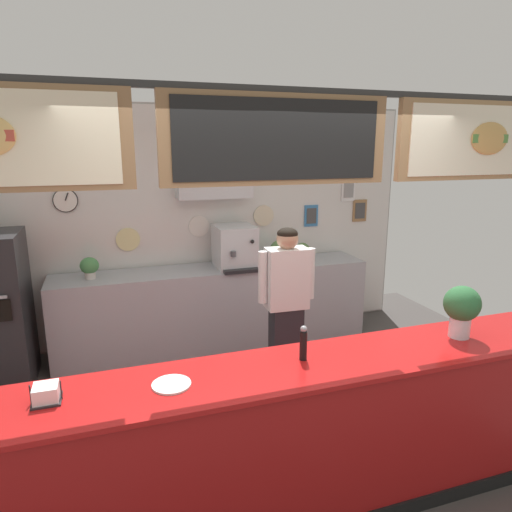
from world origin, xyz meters
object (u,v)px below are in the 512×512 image
at_px(basil_vase, 462,309).
at_px(napkin_holder, 46,394).
at_px(espresso_machine, 235,247).
at_px(potted_thyme, 280,250).
at_px(pepper_grinder, 303,343).
at_px(shop_worker, 286,305).
at_px(potted_sage, 89,267).
at_px(potted_rosemary, 302,251).
at_px(condiment_plate, 171,384).

relative_size(basil_vase, napkin_holder, 2.39).
distance_m(espresso_machine, potted_thyme, 0.57).
height_order(potted_thyme, pepper_grinder, pepper_grinder).
relative_size(potted_thyme, napkin_holder, 1.80).
xyz_separation_m(pepper_grinder, basil_vase, (1.17, -0.02, 0.10)).
distance_m(shop_worker, pepper_grinder, 1.41).
height_order(espresso_machine, basil_vase, espresso_machine).
bearing_deg(potted_sage, potted_rosemary, 0.77).
bearing_deg(pepper_grinder, potted_rosemary, 65.86).
bearing_deg(potted_rosemary, condiment_plate, -126.65).
xyz_separation_m(potted_thyme, basil_vase, (0.31, -2.61, 0.13)).
distance_m(potted_thyme, basil_vase, 2.64).
height_order(espresso_machine, potted_sage, espresso_machine).
bearing_deg(basil_vase, potted_rosemary, 89.86).
relative_size(condiment_plate, basil_vase, 0.60).
xyz_separation_m(condiment_plate, basil_vase, (1.99, 0.03, 0.20)).
bearing_deg(potted_sage, potted_thyme, -0.06).
xyz_separation_m(shop_worker, potted_thyme, (0.43, 1.27, 0.22)).
height_order(espresso_machine, pepper_grinder, espresso_machine).
xyz_separation_m(potted_thyme, condiment_plate, (-1.68, -2.65, -0.07)).
relative_size(potted_rosemary, condiment_plate, 0.99).
relative_size(shop_worker, potted_sage, 6.92).
distance_m(espresso_machine, basil_vase, 2.74).
bearing_deg(potted_thyme, condiment_plate, -122.46).
relative_size(espresso_machine, napkin_holder, 3.66).
xyz_separation_m(espresso_machine, napkin_holder, (-1.76, -2.59, -0.12)).
height_order(potted_sage, basil_vase, basil_vase).
distance_m(espresso_machine, potted_sage, 1.59).
bearing_deg(espresso_machine, pepper_grinder, -96.63).
relative_size(espresso_machine, condiment_plate, 2.56).
bearing_deg(potted_sage, condiment_plate, -80.03).
xyz_separation_m(pepper_grinder, condiment_plate, (-0.82, -0.06, -0.10)).
xyz_separation_m(potted_rosemary, pepper_grinder, (-1.18, -2.63, 0.07)).
bearing_deg(basil_vase, shop_worker, 118.74).
xyz_separation_m(potted_thyme, pepper_grinder, (-0.86, -2.59, 0.03)).
height_order(shop_worker, napkin_holder, shop_worker).
bearing_deg(espresso_machine, condiment_plate, -113.03).
xyz_separation_m(potted_rosemary, napkin_holder, (-2.63, -2.64, 0.00)).
bearing_deg(basil_vase, potted_thyme, 96.68).
relative_size(shop_worker, pepper_grinder, 7.14).
bearing_deg(espresso_machine, shop_worker, -83.94).
height_order(potted_rosemary, potted_thyme, potted_thyme).
xyz_separation_m(espresso_machine, condiment_plate, (-1.12, -2.63, -0.15)).
xyz_separation_m(pepper_grinder, napkin_holder, (-1.46, -0.01, -0.07)).
distance_m(pepper_grinder, condiment_plate, 0.83).
bearing_deg(potted_thyme, shop_worker, -108.77).
distance_m(potted_rosemary, pepper_grinder, 2.88).
distance_m(potted_thyme, pepper_grinder, 2.73).
bearing_deg(potted_rosemary, potted_thyme, -173.52).
relative_size(espresso_machine, potted_thyme, 2.03).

